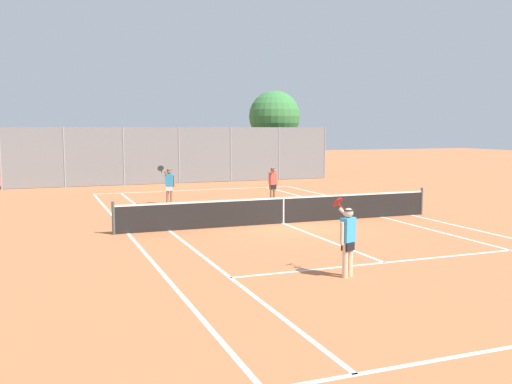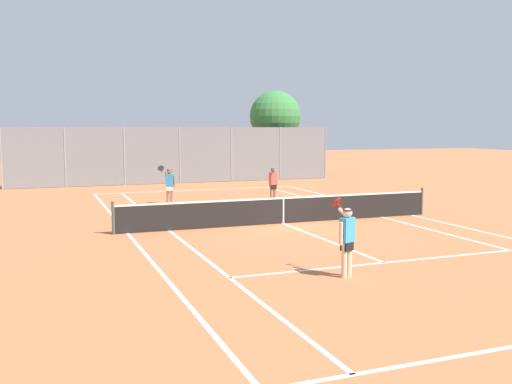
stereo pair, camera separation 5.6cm
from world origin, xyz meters
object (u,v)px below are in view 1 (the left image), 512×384
(tennis_net, at_px, (283,209))
(tree_behind_left, at_px, (276,118))
(player_near_side, at_px, (348,237))
(loose_tennis_ball_1, at_px, (127,220))
(player_far_right, at_px, (273,183))
(player_far_left, at_px, (169,184))
(loose_tennis_ball_0, at_px, (215,202))
(loose_tennis_ball_3, at_px, (264,195))
(loose_tennis_ball_2, at_px, (157,193))

(tennis_net, relative_size, tree_behind_left, 1.99)
(player_near_side, distance_m, loose_tennis_ball_1, 10.58)
(player_far_right, bearing_deg, tree_behind_left, 66.65)
(tennis_net, relative_size, loose_tennis_ball_1, 181.82)
(player_far_left, height_order, loose_tennis_ball_0, player_far_left)
(player_far_left, xyz_separation_m, loose_tennis_ball_3, (5.24, 1.65, -0.89))
(loose_tennis_ball_2, relative_size, loose_tennis_ball_3, 1.00)
(player_near_side, xyz_separation_m, loose_tennis_ball_3, (4.14, 15.47, -0.89))
(loose_tennis_ball_0, relative_size, tree_behind_left, 0.01)
(player_far_left, bearing_deg, player_far_right, -11.90)
(player_far_left, relative_size, loose_tennis_ball_3, 26.88)
(loose_tennis_ball_0, height_order, loose_tennis_ball_3, same)
(loose_tennis_ball_1, relative_size, tree_behind_left, 0.01)
(loose_tennis_ball_0, height_order, loose_tennis_ball_1, same)
(tree_behind_left, bearing_deg, tennis_net, -112.09)
(loose_tennis_ball_0, bearing_deg, tennis_net, -84.33)
(player_near_side, height_order, tree_behind_left, tree_behind_left)
(player_far_right, xyz_separation_m, tree_behind_left, (5.72, 13.26, 3.17))
(loose_tennis_ball_1, bearing_deg, tree_behind_left, 51.65)
(loose_tennis_ball_1, bearing_deg, tennis_net, -27.23)
(player_far_right, relative_size, loose_tennis_ball_1, 24.24)
(loose_tennis_ball_1, xyz_separation_m, tree_behind_left, (12.80, 16.18, 4.05))
(player_near_side, bearing_deg, tree_behind_left, 70.51)
(loose_tennis_ball_2, bearing_deg, player_far_left, -94.13)
(loose_tennis_ball_1, bearing_deg, player_far_right, 22.44)
(player_far_right, bearing_deg, tennis_net, -109.01)
(player_near_side, relative_size, tree_behind_left, 0.29)
(player_near_side, height_order, player_far_left, same)
(loose_tennis_ball_0, distance_m, loose_tennis_ball_2, 5.02)
(tennis_net, distance_m, player_near_side, 7.45)
(player_far_left, relative_size, loose_tennis_ball_1, 26.88)
(player_far_left, xyz_separation_m, tree_behind_left, (10.34, 12.28, 3.16))
(loose_tennis_ball_3, bearing_deg, player_near_side, -104.98)
(loose_tennis_ball_0, xyz_separation_m, loose_tennis_ball_1, (-4.52, -3.74, 0.00))
(player_near_side, distance_m, loose_tennis_ball_2, 18.41)
(player_far_right, height_order, loose_tennis_ball_0, player_far_right)
(tree_behind_left, bearing_deg, player_near_side, -109.49)
(player_far_left, height_order, loose_tennis_ball_3, player_far_left)
(player_near_side, xyz_separation_m, player_far_right, (3.52, 12.84, -0.02))
(tree_behind_left, bearing_deg, loose_tennis_ball_0, -123.65)
(player_far_right, height_order, loose_tennis_ball_2, player_far_right)
(player_far_left, bearing_deg, loose_tennis_ball_2, 85.87)
(loose_tennis_ball_3, xyz_separation_m, tree_behind_left, (5.10, 10.63, 4.05))
(tennis_net, bearing_deg, tree_behind_left, 67.91)
(player_far_left, relative_size, tree_behind_left, 0.29)
(player_far_left, xyz_separation_m, loose_tennis_ball_2, (0.33, 4.56, -0.89))
(player_far_right, height_order, loose_tennis_ball_3, player_far_right)
(loose_tennis_ball_2, bearing_deg, loose_tennis_ball_0, -69.88)
(player_near_side, xyz_separation_m, tree_behind_left, (9.24, 26.10, 3.16))
(player_far_right, relative_size, loose_tennis_ball_0, 24.24)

